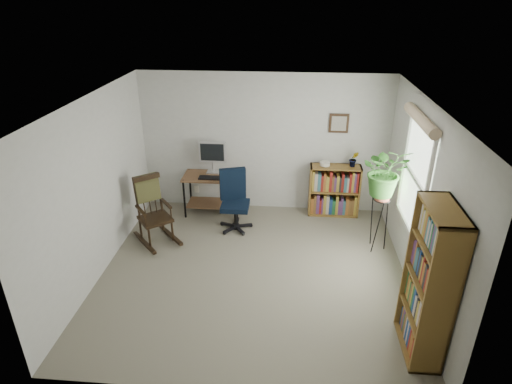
# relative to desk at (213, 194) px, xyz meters

# --- Properties ---
(floor) EXTENTS (4.20, 4.00, 0.00)m
(floor) POSITION_rel_desk_xyz_m (0.87, -1.70, -0.35)
(floor) COLOR gray
(floor) RESTS_ON ground
(ceiling) EXTENTS (4.20, 4.00, 0.00)m
(ceiling) POSITION_rel_desk_xyz_m (0.87, -1.70, 2.05)
(ceiling) COLOR silver
(ceiling) RESTS_ON ground
(wall_back) EXTENTS (4.20, 0.00, 2.40)m
(wall_back) POSITION_rel_desk_xyz_m (0.87, 0.30, 0.85)
(wall_back) COLOR beige
(wall_back) RESTS_ON ground
(wall_front) EXTENTS (4.20, 0.00, 2.40)m
(wall_front) POSITION_rel_desk_xyz_m (0.87, -3.70, 0.85)
(wall_front) COLOR beige
(wall_front) RESTS_ON ground
(wall_left) EXTENTS (0.00, 4.00, 2.40)m
(wall_left) POSITION_rel_desk_xyz_m (-1.23, -1.70, 0.85)
(wall_left) COLOR beige
(wall_left) RESTS_ON ground
(wall_right) EXTENTS (0.00, 4.00, 2.40)m
(wall_right) POSITION_rel_desk_xyz_m (2.97, -1.70, 0.85)
(wall_right) COLOR beige
(wall_right) RESTS_ON ground
(window) EXTENTS (0.12, 1.20, 1.50)m
(window) POSITION_rel_desk_xyz_m (2.93, -1.40, 1.05)
(window) COLOR silver
(window) RESTS_ON wall_right
(desk) EXTENTS (0.98, 0.54, 0.70)m
(desk) POSITION_rel_desk_xyz_m (0.00, 0.00, 0.00)
(desk) COLOR brown
(desk) RESTS_ON floor
(monitor) EXTENTS (0.46, 0.16, 0.56)m
(monitor) POSITION_rel_desk_xyz_m (0.00, 0.14, 0.63)
(monitor) COLOR silver
(monitor) RESTS_ON desk
(keyboard) EXTENTS (0.40, 0.15, 0.02)m
(keyboard) POSITION_rel_desk_xyz_m (0.00, -0.12, 0.36)
(keyboard) COLOR black
(keyboard) RESTS_ON desk
(office_chair) EXTENTS (0.69, 0.69, 1.01)m
(office_chair) POSITION_rel_desk_xyz_m (0.47, -0.54, 0.15)
(office_chair) COLOR black
(office_chair) RESTS_ON floor
(rocking_chair) EXTENTS (1.01, 1.07, 1.07)m
(rocking_chair) POSITION_rel_desk_xyz_m (-0.71, -1.02, 0.19)
(rocking_chair) COLOR black
(rocking_chair) RESTS_ON floor
(low_bookshelf) EXTENTS (0.85, 0.28, 0.90)m
(low_bookshelf) POSITION_rel_desk_xyz_m (2.10, 0.12, 0.10)
(low_bookshelf) COLOR brown
(low_bookshelf) RESTS_ON floor
(tall_bookshelf) EXTENTS (0.33, 0.76, 1.74)m
(tall_bookshelf) POSITION_rel_desk_xyz_m (2.79, -2.94, 0.52)
(tall_bookshelf) COLOR brown
(tall_bookshelf) RESTS_ON floor
(plant_stand) EXTENTS (0.33, 0.33, 0.98)m
(plant_stand) POSITION_rel_desk_xyz_m (2.67, -0.94, 0.14)
(plant_stand) COLOR black
(plant_stand) RESTS_ON floor
(spider_plant) EXTENTS (1.69, 1.88, 1.46)m
(spider_plant) POSITION_rel_desk_xyz_m (2.67, -0.94, 1.28)
(spider_plant) COLOR #2F6724
(spider_plant) RESTS_ON plant_stand
(potted_plant_small) EXTENTS (0.13, 0.24, 0.11)m
(potted_plant_small) POSITION_rel_desk_xyz_m (2.38, 0.13, 0.60)
(potted_plant_small) COLOR #2F6724
(potted_plant_small) RESTS_ON low_bookshelf
(framed_picture) EXTENTS (0.32, 0.04, 0.32)m
(framed_picture) POSITION_rel_desk_xyz_m (2.10, 0.27, 1.24)
(framed_picture) COLOR black
(framed_picture) RESTS_ON wall_back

